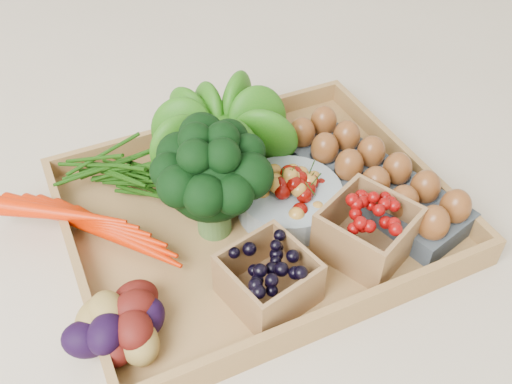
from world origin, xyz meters
name	(u,v)px	position (x,y,z in m)	size (l,w,h in m)	color
ground	(256,220)	(0.00, 0.00, 0.00)	(4.00, 4.00, 0.00)	beige
tray	(256,217)	(0.00, 0.00, 0.01)	(0.55, 0.45, 0.01)	#A57B45
carrots	(101,227)	(-0.22, 0.05, 0.04)	(0.21, 0.15, 0.05)	red
lettuce	(221,127)	(0.00, 0.13, 0.09)	(0.15, 0.15, 0.15)	#135C0E
broccoli	(213,198)	(-0.07, 0.00, 0.08)	(0.17, 0.17, 0.13)	black
cherry_bowl	(289,199)	(0.05, -0.01, 0.04)	(0.16, 0.16, 0.04)	#8C9EA5
egg_carton	(370,183)	(0.18, -0.03, 0.03)	(0.11, 0.32, 0.04)	#3C454D
potatoes	(120,319)	(-0.24, -0.13, 0.06)	(0.15, 0.15, 0.08)	#420D0A
punnet_blackberry	(268,278)	(-0.05, -0.14, 0.05)	(0.10, 0.10, 0.07)	black
punnet_raspberry	(367,231)	(0.11, -0.13, 0.05)	(0.11, 0.11, 0.08)	#720505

